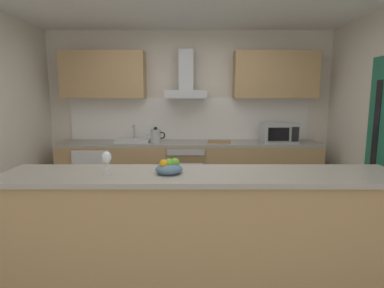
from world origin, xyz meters
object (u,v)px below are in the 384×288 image
Objects in this scene: oven at (187,171)px; sink at (134,140)px; microwave at (280,133)px; fruit_bowl at (170,168)px; chopping_board at (220,142)px; refrigerator at (98,173)px; kettle at (156,136)px; range_hood at (187,83)px; wine_glass at (107,158)px.

sink reaches higher than oven.
fruit_bowl is (-1.50, -2.24, -0.01)m from microwave.
refrigerator is at bearing 179.36° from chopping_board.
microwave is 2.21m from sink.
kettle reaches higher than chopping_board.
range_hood is 1.02m from chopping_board.
chopping_board is at bearing -0.64° from refrigerator.
chopping_board is (1.87, -0.02, 0.49)m from refrigerator.
fruit_bowl is at bearing -123.76° from microwave.
fruit_bowl is at bearing -92.41° from oven.
microwave is 0.69× the size of range_hood.
oven is 1.33m from range_hood.
oven is at bearing 178.86° from microwave.
refrigerator is 1.70× the size of microwave.
fruit_bowl is 2.32m from chopping_board.
sink reaches higher than fruit_bowl.
microwave is at bearing -0.27° from chopping_board.
sink is (0.56, 0.01, 0.50)m from refrigerator.
range_hood reaches higher than chopping_board.
range_hood reaches higher than wine_glass.
sink is at bearing 172.75° from kettle.
microwave is at bearing -6.42° from range_hood.
oven is 3.64× the size of fruit_bowl.
microwave is (2.77, -0.03, 0.62)m from refrigerator.
refrigerator is at bearing 179.48° from microwave.
sink is (-2.21, 0.04, -0.12)m from microwave.
sink is 1.47× the size of chopping_board.
wine_glass is (0.21, -2.27, 0.19)m from sink.
kettle is (-1.85, -0.01, -0.04)m from microwave.
refrigerator is 1.70× the size of sink.
range_hood is (1.37, 0.13, 1.36)m from refrigerator.
oven is 0.94× the size of refrigerator.
wine_glass is at bearing -116.15° from chopping_board.
sink is at bearing 95.28° from wine_glass.
chopping_board is at bearing 75.10° from fruit_bowl.
sink is at bearing -171.64° from range_hood.
range_hood is 4.05× the size of wine_glass.
fruit_bowl is (1.27, -2.26, 0.61)m from refrigerator.
oven is at bearing 87.59° from fruit_bowl.
chopping_board is (0.50, -0.02, 0.45)m from oven.
wine_glass is at bearing -104.03° from range_hood.
microwave is at bearing -1.14° from oven.
sink is (-0.81, 0.01, 0.47)m from oven.
fruit_bowl is at bearing -92.28° from range_hood.
microwave reaches higher than refrigerator.
wine_glass reaches higher than sink.
chopping_board is (1.31, -0.03, -0.02)m from sink.
wine_glass is at bearing -104.80° from oven.
kettle is at bearing -7.25° from sink.
fruit_bowl is (-0.10, -2.26, 0.58)m from oven.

